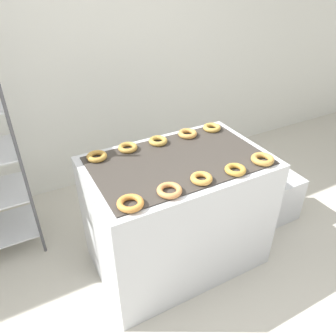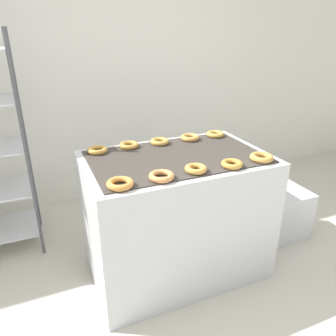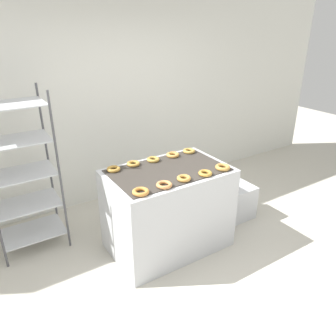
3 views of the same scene
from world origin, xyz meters
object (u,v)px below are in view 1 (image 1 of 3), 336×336
(glaze_bin, at_px, (274,196))
(donut_near_center, at_px, (201,178))
(donut_near_leftmost, at_px, (130,203))
(donut_near_left, at_px, (169,190))
(donut_near_right, at_px, (235,170))
(donut_far_center, at_px, (158,141))
(donut_far_rightmost, at_px, (212,128))
(donut_far_leftmost, at_px, (97,156))
(donut_far_right, at_px, (188,134))
(fryer_machine, at_px, (177,213))
(donut_near_rightmost, at_px, (263,159))
(donut_far_left, at_px, (128,148))

(glaze_bin, bearing_deg, donut_near_center, -163.11)
(donut_near_leftmost, bearing_deg, donut_near_left, 0.83)
(donut_near_left, height_order, donut_near_right, same)
(donut_far_center, xyz_separation_m, donut_far_rightmost, (0.48, -0.00, 0.00))
(donut_near_center, bearing_deg, donut_far_leftmost, 130.38)
(donut_near_right, bearing_deg, donut_far_right, 90.25)
(fryer_machine, relative_size, donut_near_left, 8.43)
(donut_near_leftmost, xyz_separation_m, donut_near_rightmost, (0.97, 0.01, 0.00))
(donut_near_rightmost, xyz_separation_m, donut_far_center, (-0.50, 0.58, -0.00))
(glaze_bin, bearing_deg, donut_far_right, 164.00)
(glaze_bin, relative_size, donut_near_left, 2.90)
(donut_near_center, relative_size, donut_far_leftmost, 0.98)
(glaze_bin, bearing_deg, donut_far_rightmost, 158.47)
(donut_near_rightmost, height_order, donut_far_left, donut_near_rightmost)
(donut_near_rightmost, bearing_deg, donut_far_right, 113.09)
(fryer_machine, distance_m, donut_far_center, 0.57)
(donut_near_center, distance_m, donut_far_center, 0.57)
(donut_near_left, xyz_separation_m, donut_far_right, (0.48, 0.58, 0.00))
(donut_near_center, relative_size, donut_far_right, 0.94)
(donut_near_center, xyz_separation_m, donut_far_leftmost, (-0.48, 0.57, -0.00))
(donut_near_center, bearing_deg, donut_near_leftmost, -177.95)
(donut_near_rightmost, xyz_separation_m, donut_far_left, (-0.74, 0.59, -0.00))
(donut_near_right, xyz_separation_m, donut_far_right, (-0.00, 0.59, 0.00))
(glaze_bin, xyz_separation_m, donut_near_right, (-0.84, -0.35, 0.74))
(donut_near_left, relative_size, donut_near_rightmost, 0.97)
(donut_near_left, relative_size, donut_far_leftmost, 1.07)
(donut_far_right, bearing_deg, donut_near_left, -129.30)
(fryer_machine, xyz_separation_m, donut_near_leftmost, (-0.48, -0.30, 0.49))
(donut_far_center, bearing_deg, donut_far_right, -0.41)
(donut_near_right, relative_size, donut_far_rightmost, 0.97)
(glaze_bin, height_order, donut_near_center, donut_near_center)
(donut_near_rightmost, relative_size, donut_far_rightmost, 1.09)
(donut_near_leftmost, relative_size, donut_far_rightmost, 1.08)
(donut_near_rightmost, bearing_deg, donut_near_right, -176.53)
(donut_near_leftmost, height_order, donut_far_right, donut_far_right)
(donut_near_center, bearing_deg, fryer_machine, 89.67)
(donut_near_center, relative_size, donut_near_rightmost, 0.89)
(glaze_bin, xyz_separation_m, donut_far_rightmost, (-0.61, 0.24, 0.75))
(donut_near_right, bearing_deg, fryer_machine, 129.18)
(fryer_machine, relative_size, donut_far_center, 9.09)
(donut_far_leftmost, distance_m, donut_far_left, 0.24)
(donut_near_center, bearing_deg, donut_far_center, 90.94)
(donut_near_center, relative_size, donut_far_left, 0.99)
(donut_near_leftmost, height_order, donut_far_rightmost, same)
(donut_near_leftmost, bearing_deg, donut_far_rightmost, 31.58)
(fryer_machine, bearing_deg, glaze_bin, 2.35)
(donut_far_left, height_order, donut_far_right, donut_far_right)
(fryer_machine, relative_size, donut_near_leftmost, 8.30)
(donut_near_leftmost, bearing_deg, donut_far_left, 68.88)
(donut_near_left, xyz_separation_m, donut_near_rightmost, (0.72, 0.01, 0.00))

